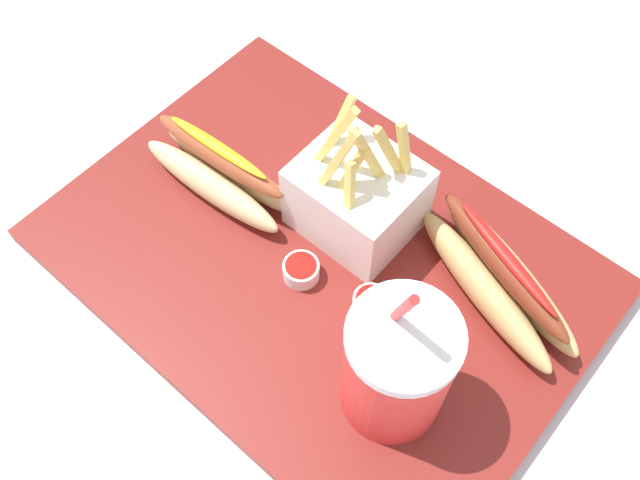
{
  "coord_description": "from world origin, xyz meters",
  "views": [
    {
      "loc": [
        -0.22,
        0.25,
        0.6
      ],
      "look_at": [
        0.0,
        0.0,
        0.05
      ],
      "focal_mm": 39.22,
      "sensor_mm": 36.0,
      "label": 1
    }
  ],
  "objects_px": {
    "hot_dog_1": "(219,172)",
    "ketchup_cup_2": "(297,267)",
    "ketchup_cup_1": "(371,303)",
    "fries_basket": "(354,194)",
    "hot_dog_2": "(498,278)",
    "soda_cup": "(397,368)"
  },
  "relations": [
    {
      "from": "hot_dog_2",
      "to": "ketchup_cup_1",
      "type": "relative_size",
      "value": 5.94
    },
    {
      "from": "ketchup_cup_1",
      "to": "ketchup_cup_2",
      "type": "distance_m",
      "value": 0.08
    },
    {
      "from": "hot_dog_1",
      "to": "ketchup_cup_1",
      "type": "xyz_separation_m",
      "value": [
        -0.2,
        0.01,
        -0.01
      ]
    },
    {
      "from": "ketchup_cup_2",
      "to": "fries_basket",
      "type": "bearing_deg",
      "value": -90.5
    },
    {
      "from": "hot_dog_1",
      "to": "ketchup_cup_2",
      "type": "relative_size",
      "value": 5.08
    },
    {
      "from": "ketchup_cup_1",
      "to": "fries_basket",
      "type": "bearing_deg",
      "value": -41.13
    },
    {
      "from": "soda_cup",
      "to": "hot_dog_2",
      "type": "height_order",
      "value": "soda_cup"
    },
    {
      "from": "hot_dog_1",
      "to": "ketchup_cup_2",
      "type": "xyz_separation_m",
      "value": [
        -0.12,
        0.02,
        -0.01
      ]
    },
    {
      "from": "ketchup_cup_1",
      "to": "soda_cup",
      "type": "bearing_deg",
      "value": 140.53
    },
    {
      "from": "soda_cup",
      "to": "fries_basket",
      "type": "distance_m",
      "value": 0.18
    },
    {
      "from": "soda_cup",
      "to": "hot_dog_1",
      "type": "height_order",
      "value": "soda_cup"
    },
    {
      "from": "ketchup_cup_1",
      "to": "ketchup_cup_2",
      "type": "height_order",
      "value": "same"
    },
    {
      "from": "soda_cup",
      "to": "hot_dog_2",
      "type": "relative_size",
      "value": 1.02
    },
    {
      "from": "soda_cup",
      "to": "ketchup_cup_1",
      "type": "bearing_deg",
      "value": -39.47
    },
    {
      "from": "fries_basket",
      "to": "hot_dog_1",
      "type": "bearing_deg",
      "value": 24.63
    },
    {
      "from": "hot_dog_2",
      "to": "ketchup_cup_1",
      "type": "bearing_deg",
      "value": 49.75
    },
    {
      "from": "hot_dog_2",
      "to": "ketchup_cup_1",
      "type": "distance_m",
      "value": 0.12
    },
    {
      "from": "ketchup_cup_1",
      "to": "ketchup_cup_2",
      "type": "relative_size",
      "value": 0.96
    },
    {
      "from": "hot_dog_1",
      "to": "ketchup_cup_2",
      "type": "height_order",
      "value": "hot_dog_1"
    },
    {
      "from": "hot_dog_1",
      "to": "ketchup_cup_1",
      "type": "distance_m",
      "value": 0.2
    },
    {
      "from": "hot_dog_1",
      "to": "hot_dog_2",
      "type": "distance_m",
      "value": 0.28
    },
    {
      "from": "fries_basket",
      "to": "ketchup_cup_2",
      "type": "relative_size",
      "value": 4.56
    }
  ]
}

